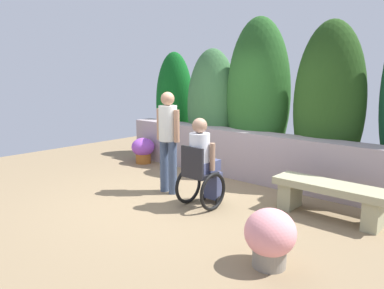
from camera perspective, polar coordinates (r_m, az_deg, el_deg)
name	(u,v)px	position (r m, az deg, el deg)	size (l,w,h in m)	color
ground_plane	(185,199)	(5.94, -1.08, -8.39)	(10.72, 10.72, 0.00)	#846E50
stone_retaining_wall	(245,155)	(7.07, 8.12, -1.58)	(5.80, 0.44, 0.90)	#9D8D92
hedge_backdrop	(275,101)	(7.29, 12.64, 6.46)	(6.29, 1.07, 3.30)	#0E5319
stone_bench	(330,195)	(5.46, 20.33, -7.22)	(1.52, 0.47, 0.49)	tan
person_in_wheelchair	(202,166)	(5.48, 1.53, -3.24)	(0.53, 0.66, 1.33)	black
person_standing_companion	(168,135)	(6.06, -3.70, 1.39)	(0.49, 0.30, 1.67)	#3F4F6C
flower_pot_purple_near	(270,237)	(3.96, 11.87, -13.67)	(0.53, 0.53, 0.61)	gray
flower_pot_terracotta_by_wall	(143,149)	(8.31, -7.51, -0.73)	(0.50, 0.50, 0.56)	#9C5822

